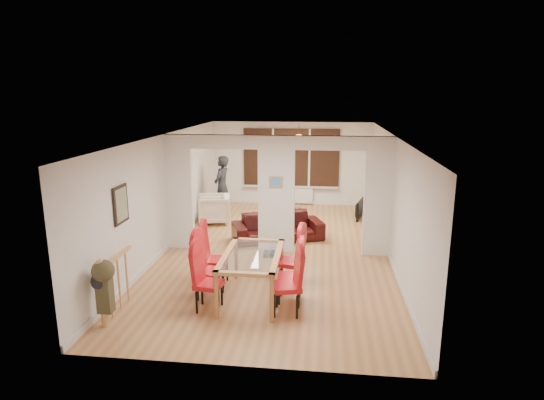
% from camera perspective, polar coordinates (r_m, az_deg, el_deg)
% --- Properties ---
extents(floor, '(5.00, 9.00, 0.01)m').
position_cam_1_polar(floor, '(10.37, 0.54, -6.35)').
color(floor, '#B87E4A').
rests_on(floor, ground).
extents(room_walls, '(5.00, 9.00, 2.60)m').
position_cam_1_polar(room_walls, '(10.00, 0.55, 0.68)').
color(room_walls, silver).
rests_on(room_walls, floor).
extents(divider_wall, '(5.00, 0.18, 2.60)m').
position_cam_1_polar(divider_wall, '(10.00, 0.55, 0.68)').
color(divider_wall, white).
rests_on(divider_wall, floor).
extents(bay_window_blinds, '(3.00, 0.08, 1.80)m').
position_cam_1_polar(bay_window_blinds, '(14.32, 2.42, 5.36)').
color(bay_window_blinds, black).
rests_on(bay_window_blinds, room_walls).
extents(radiator, '(1.40, 0.08, 0.50)m').
position_cam_1_polar(radiator, '(14.50, 2.36, 0.63)').
color(radiator, white).
rests_on(radiator, floor).
extents(pendant_light, '(0.36, 0.36, 0.36)m').
position_cam_1_polar(pendant_light, '(13.09, 3.40, 7.45)').
color(pendant_light, orange).
rests_on(pendant_light, room_walls).
extents(stair_newel, '(0.40, 1.20, 1.10)m').
position_cam_1_polar(stair_newel, '(7.85, -18.85, -9.45)').
color(stair_newel, tan).
rests_on(stair_newel, floor).
extents(wall_poster, '(0.04, 0.52, 0.67)m').
position_cam_1_polar(wall_poster, '(8.31, -18.45, -0.53)').
color(wall_poster, gray).
rests_on(wall_poster, room_walls).
extents(pillar_photo, '(0.30, 0.03, 0.25)m').
position_cam_1_polar(pillar_photo, '(9.84, 0.50, 2.26)').
color(pillar_photo, '#4C8CD8').
rests_on(pillar_photo, divider_wall).
extents(dining_table, '(0.97, 1.73, 0.81)m').
position_cam_1_polar(dining_table, '(7.96, -2.52, -9.50)').
color(dining_table, '#B27841').
rests_on(dining_table, floor).
extents(dining_chair_la, '(0.48, 0.48, 1.05)m').
position_cam_1_polar(dining_chair_la, '(7.58, -7.94, -9.87)').
color(dining_chair_la, red).
rests_on(dining_chair_la, floor).
extents(dining_chair_lb, '(0.52, 0.52, 1.09)m').
position_cam_1_polar(dining_chair_lb, '(8.01, -7.81, -8.39)').
color(dining_chair_lb, red).
rests_on(dining_chair_lb, floor).
extents(dining_chair_lc, '(0.46, 0.46, 1.09)m').
position_cam_1_polar(dining_chair_lc, '(8.51, -7.14, -7.03)').
color(dining_chair_lc, red).
rests_on(dining_chair_lc, floor).
extents(dining_chair_ra, '(0.53, 0.53, 1.09)m').
position_cam_1_polar(dining_chair_ra, '(7.39, 1.87, -10.19)').
color(dining_chair_ra, red).
rests_on(dining_chair_ra, floor).
extents(dining_chair_rb, '(0.43, 0.43, 1.03)m').
position_cam_1_polar(dining_chair_rb, '(7.81, 2.24, -9.12)').
color(dining_chair_rb, red).
rests_on(dining_chair_rb, floor).
extents(dining_chair_rc, '(0.51, 0.51, 1.06)m').
position_cam_1_polar(dining_chair_rc, '(8.41, 2.33, -7.31)').
color(dining_chair_rc, red).
rests_on(dining_chair_rc, floor).
extents(sofa, '(2.31, 1.54, 0.63)m').
position_cam_1_polar(sofa, '(11.02, 0.74, -3.41)').
color(sofa, black).
rests_on(sofa, floor).
extents(armchair, '(0.99, 1.01, 0.77)m').
position_cam_1_polar(armchair, '(12.52, -7.26, -1.12)').
color(armchair, beige).
rests_on(armchair, floor).
extents(person, '(0.71, 0.54, 1.75)m').
position_cam_1_polar(person, '(13.07, -6.29, 1.72)').
color(person, black).
rests_on(person, floor).
extents(television, '(0.94, 0.37, 0.54)m').
position_cam_1_polar(television, '(13.15, 10.63, -1.06)').
color(television, black).
rests_on(television, floor).
extents(coffee_table, '(1.05, 0.65, 0.22)m').
position_cam_1_polar(coffee_table, '(12.96, 2.20, -1.77)').
color(coffee_table, '#341D11').
rests_on(coffee_table, floor).
extents(bottle, '(0.07, 0.07, 0.27)m').
position_cam_1_polar(bottle, '(12.97, 1.80, -0.63)').
color(bottle, '#143F19').
rests_on(bottle, coffee_table).
extents(bowl, '(0.21, 0.21, 0.05)m').
position_cam_1_polar(bowl, '(12.99, 3.13, -1.11)').
color(bowl, '#341D11').
rests_on(bowl, coffee_table).
extents(shoes, '(0.24, 0.26, 0.10)m').
position_cam_1_polar(shoes, '(9.98, -0.35, -6.83)').
color(shoes, black).
rests_on(shoes, floor).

